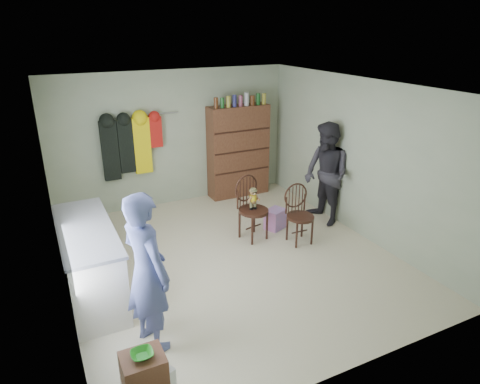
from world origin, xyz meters
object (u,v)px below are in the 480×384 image
counter (90,261)px  chair_far (299,212)px  chair_front (251,204)px  dresser (238,151)px

counter → chair_far: (3.15, 0.05, 0.03)m
chair_front → dresser: dresser is taller
counter → dresser: size_ratio=0.91×
counter → chair_far: size_ratio=1.97×
counter → dresser: (3.20, 2.30, 0.44)m
chair_front → dresser: bearing=57.8°
chair_far → counter: bearing=-177.2°
counter → chair_far: chair_far is taller
chair_front → dresser: (0.66, 1.81, 0.33)m
chair_front → chair_far: (0.60, -0.44, -0.07)m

